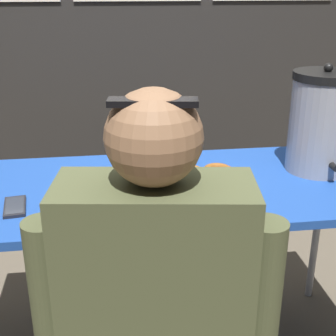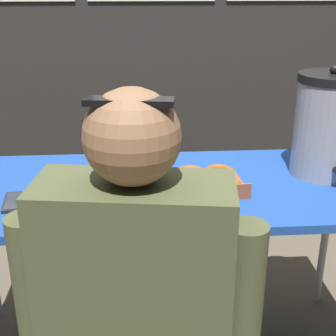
# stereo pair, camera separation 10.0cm
# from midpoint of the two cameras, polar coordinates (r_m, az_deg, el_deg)

# --- Properties ---
(folding_table) EXTENTS (1.55, 0.65, 0.74)m
(folding_table) POSITION_cam_midpoint_polar(r_m,az_deg,el_deg) (1.63, -2.16, -3.60)
(folding_table) COLOR #1E479E
(folding_table) RESTS_ON ground
(donut_box) EXTENTS (0.46, 0.26, 0.05)m
(donut_box) POSITION_cam_midpoint_polar(r_m,az_deg,el_deg) (1.58, -0.65, -1.76)
(donut_box) COLOR brown
(donut_box) RESTS_ON folding_table
(coffee_urn) EXTENTS (0.23, 0.27, 0.39)m
(coffee_urn) POSITION_cam_midpoint_polar(r_m,az_deg,el_deg) (1.75, 16.68, 5.37)
(coffee_urn) COLOR #939399
(coffee_urn) RESTS_ON folding_table
(cell_phone) EXTENTS (0.08, 0.15, 0.01)m
(cell_phone) POSITION_cam_midpoint_polar(r_m,az_deg,el_deg) (1.53, -19.96, -4.47)
(cell_phone) COLOR black
(cell_phone) RESTS_ON folding_table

